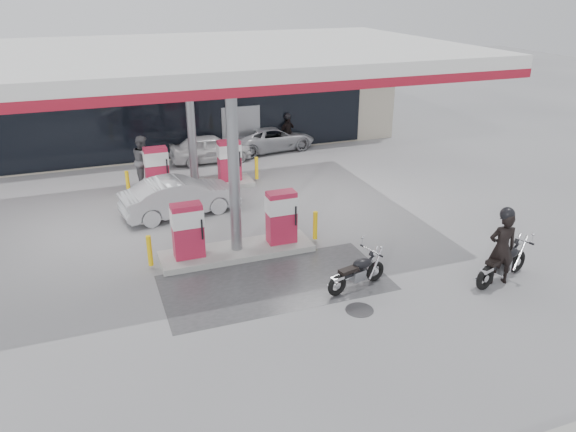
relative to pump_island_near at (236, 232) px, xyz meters
name	(u,v)px	position (x,y,z in m)	size (l,w,h in m)	color
ground	(257,286)	(0.00, -2.00, -0.71)	(90.00, 90.00, 0.00)	gray
wet_patch	(275,283)	(0.50, -2.00, -0.71)	(6.00, 3.00, 0.00)	#4C4C4F
drain_cover	(360,310)	(2.00, -4.00, -0.71)	(0.70, 0.70, 0.01)	#38383A
store_building	(160,99)	(0.01, 13.94, 1.30)	(22.00, 8.22, 4.00)	#AEA892
canopy	(205,58)	(0.00, 3.00, 4.56)	(16.00, 10.02, 5.51)	silver
pump_island_near	(236,232)	(0.00, 0.00, 0.00)	(5.14, 1.30, 1.78)	#9E9E99
pump_island_far	(194,171)	(0.00, 6.00, 0.00)	(5.14, 1.30, 1.78)	#9E9E99
main_motorcycle	(503,264)	(6.26, -3.98, -0.21)	(2.12, 0.97, 1.12)	black
biker_main	(502,248)	(6.08, -4.05, 0.31)	(0.74, 0.49, 2.03)	black
parked_motorcycle	(358,273)	(2.44, -2.99, -0.28)	(1.87, 0.77, 0.97)	black
sedan_white	(211,148)	(1.38, 9.20, -0.10)	(1.45, 3.59, 1.22)	silver
attendant	(143,161)	(-1.75, 7.13, 0.28)	(0.96, 0.75, 1.98)	#57585C
hatchback_silver	(180,197)	(-0.99, 3.60, -0.05)	(1.39, 3.98, 1.31)	#AFB3B8
parked_car_left	(60,145)	(-4.84, 12.00, -0.07)	(1.80, 4.42, 1.28)	navy
parked_car_right	(272,138)	(4.50, 10.00, -0.14)	(1.90, 4.11, 1.14)	#A4A6AC
biker_walking	(288,133)	(5.23, 9.80, 0.11)	(0.97, 0.40, 1.65)	black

